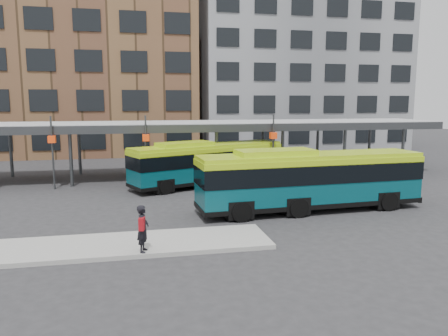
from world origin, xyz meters
TOP-DOWN VIEW (x-y plane):
  - ground at (0.00, 0.00)m, footprint 120.00×120.00m
  - boarding_island at (-5.50, -3.00)m, footprint 14.00×3.00m
  - canopy at (-0.06, 12.87)m, footprint 40.00×6.53m
  - building_brick at (-10.00, 32.00)m, footprint 26.00×14.00m
  - building_grey at (16.00, 32.00)m, footprint 24.00×14.00m
  - bus_front at (5.17, 1.04)m, footprint 12.13×3.28m
  - bus_rear at (1.15, 9.14)m, footprint 11.19×6.48m
  - pedestrian at (-3.60, -4.21)m, footprint 0.56×0.73m
  - bike_rack at (12.74, 12.10)m, footprint 5.69×1.63m

SIDE VIEW (x-z plane):
  - ground at x=0.00m, z-range 0.00..0.00m
  - boarding_island at x=-5.50m, z-range 0.00..0.18m
  - bike_rack at x=12.74m, z-range -0.05..1.01m
  - pedestrian at x=-3.60m, z-range 0.19..1.97m
  - bus_rear at x=1.15m, z-range 0.06..3.13m
  - bus_front at x=5.17m, z-range 0.07..3.38m
  - canopy at x=-0.06m, z-range 1.51..6.31m
  - building_grey at x=16.00m, z-range 0.00..20.00m
  - building_brick at x=-10.00m, z-range 0.00..22.00m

